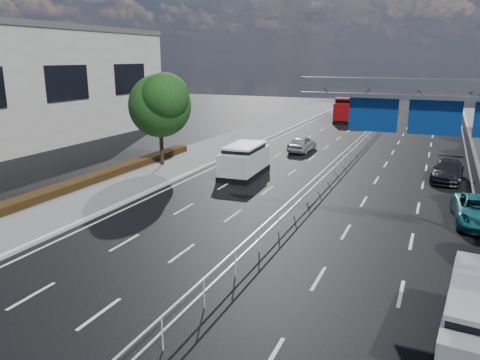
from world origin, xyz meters
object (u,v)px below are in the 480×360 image
at_px(near_car_silver, 302,144).
at_px(parked_car_teal, 479,211).
at_px(white_minivan, 244,160).
at_px(red_bus, 345,108).
at_px(overhead_gantry, 456,111).
at_px(near_car_dark, 360,111).
at_px(parked_car_dark, 447,171).

height_order(near_car_silver, parked_car_teal, near_car_silver).
height_order(white_minivan, red_bus, red_bus).
bearing_deg(white_minivan, near_car_silver, 79.84).
distance_m(overhead_gantry, near_car_dark, 44.45).
distance_m(near_car_dark, parked_car_teal, 41.20).
bearing_deg(red_bus, white_minivan, -98.70).
distance_m(overhead_gantry, near_car_silver, 21.03).
relative_size(overhead_gantry, parked_car_dark, 2.31).
relative_size(white_minivan, near_car_dark, 1.00).
distance_m(red_bus, near_car_silver, 22.18).
distance_m(near_car_silver, parked_car_teal, 18.58).
distance_m(white_minivan, near_car_silver, 9.54).
distance_m(overhead_gantry, parked_car_dark, 12.70).
height_order(overhead_gantry, parked_car_teal, overhead_gantry).
height_order(white_minivan, near_car_dark, white_minivan).
xyz_separation_m(near_car_dark, parked_car_dark, (10.71, -31.23, -0.17)).
relative_size(near_car_dark, parked_car_dark, 1.12).
height_order(overhead_gantry, near_car_dark, overhead_gantry).
xyz_separation_m(overhead_gantry, near_car_dark, (-10.52, 42.92, -4.79)).
relative_size(overhead_gantry, near_car_silver, 2.63).
bearing_deg(near_car_silver, red_bus, -84.74).
bearing_deg(red_bus, near_car_silver, -95.84).
bearing_deg(parked_car_dark, near_car_silver, 157.55).
bearing_deg(parked_car_dark, parked_car_teal, -76.48).
xyz_separation_m(overhead_gantry, white_minivan, (-12.22, 7.79, -4.57)).
bearing_deg(near_car_silver, parked_car_teal, 135.69).
height_order(near_car_dark, parked_car_teal, near_car_dark).
bearing_deg(parked_car_dark, red_bus, 117.30).
height_order(overhead_gantry, near_car_silver, overhead_gantry).
height_order(overhead_gantry, white_minivan, overhead_gantry).
distance_m(red_bus, parked_car_dark, 30.18).
bearing_deg(near_car_dark, red_bus, 70.24).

